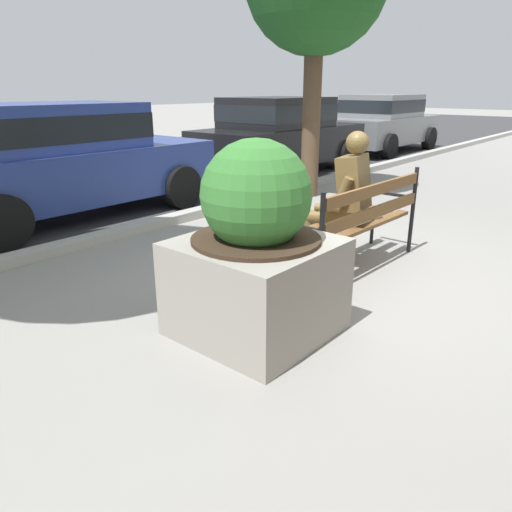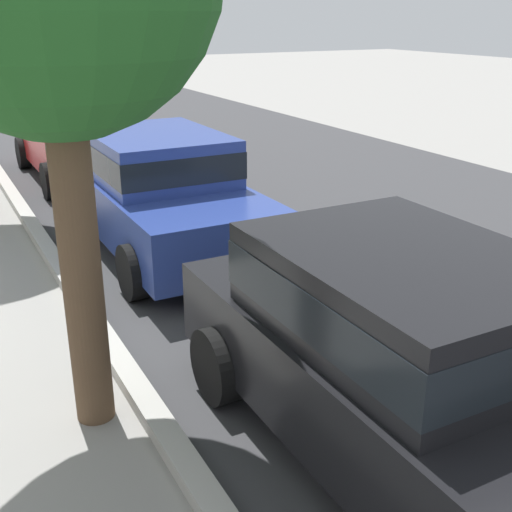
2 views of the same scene
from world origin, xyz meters
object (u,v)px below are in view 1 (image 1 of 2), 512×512
park_bench (359,217)px  parked_car_black (280,133)px  concrete_planter (256,253)px  parked_car_grey (383,121)px  parked_car_blue (63,157)px  bronze_statue_seated (339,202)px

park_bench → parked_car_black: parked_car_black is taller
park_bench → parked_car_black: 5.93m
concrete_planter → parked_car_grey: parked_car_grey is taller
park_bench → parked_car_blue: (-0.75, 4.20, 0.30)m
park_bench → parked_car_grey: bearing=25.2°
park_bench → bronze_statue_seated: size_ratio=1.32×
parked_car_blue → parked_car_black: bearing=0.0°
concrete_planter → parked_car_black: 7.24m
concrete_planter → parked_car_grey: bearing=22.1°
park_bench → bronze_statue_seated: 0.25m
parked_car_blue → parked_car_grey: (9.67, 0.00, 0.00)m
park_bench → parked_car_black: (4.17, 4.20, 0.30)m
park_bench → parked_car_black: size_ratio=0.44×
park_bench → parked_car_grey: 9.86m
parked_car_black → park_bench: bearing=-134.8°
bronze_statue_seated → parked_car_black: parked_car_black is taller
concrete_planter → bronze_statue_seated: bearing=10.3°
bronze_statue_seated → parked_car_blue: parked_car_blue is taller
parked_car_grey → bronze_statue_seated: bearing=-156.0°
park_bench → concrete_planter: size_ratio=1.26×
bronze_statue_seated → parked_car_grey: 9.79m
parked_car_black → parked_car_blue: bearing=180.0°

